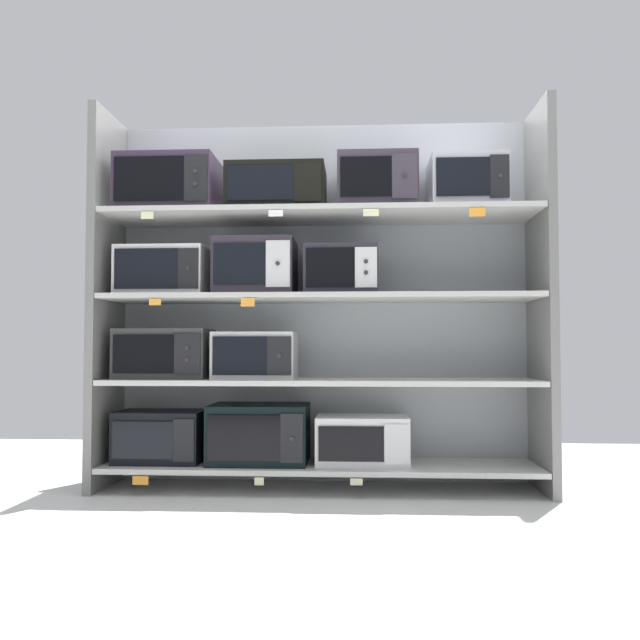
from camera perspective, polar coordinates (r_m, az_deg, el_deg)
ground at (r=3.04m, az=-1.12°, el=-18.20°), size 6.50×6.00×0.02m
back_panel at (r=4.21m, az=0.21°, el=1.60°), size 2.70×0.04×2.23m
upright_left at (r=4.21m, az=-17.70°, el=1.73°), size 0.05×0.52×2.23m
upright_right at (r=4.07m, az=18.32°, el=1.87°), size 0.05×0.52×2.23m
shelf_0 at (r=3.98m, az=0.00°, el=-12.30°), size 2.50×0.52×0.03m
microwave_0 at (r=4.12m, az=-13.38°, el=-9.59°), size 0.50×0.34×0.30m
microwave_1 at (r=3.99m, az=-5.18°, el=-9.59°), size 0.57×0.41×0.34m
microwave_2 at (r=3.95m, az=3.61°, el=-10.13°), size 0.53×0.35×0.28m
price_tag_0 at (r=3.91m, az=-15.01°, el=-13.04°), size 0.09×0.00×0.05m
price_tag_1 at (r=3.76m, az=-5.19°, el=-13.50°), size 0.05×0.00×0.04m
price_tag_2 at (r=3.73m, az=3.12°, el=-13.58°), size 0.07×0.00×0.04m
shelf_1 at (r=3.93m, az=0.00°, el=-5.25°), size 2.50×0.52×0.03m
microwave_3 at (r=4.08m, az=-13.08°, el=-2.81°), size 0.53×0.37×0.29m
microwave_4 at (r=3.96m, az=-5.51°, el=-3.02°), size 0.47×0.35×0.27m
shelf_2 at (r=3.94m, az=0.00°, el=1.89°), size 2.50×0.52×0.03m
microwave_5 at (r=4.11m, az=-13.14°, el=4.00°), size 0.52×0.35×0.29m
microwave_6 at (r=3.99m, az=-5.47°, el=4.43°), size 0.46×0.40×0.33m
microwave_7 at (r=3.94m, az=1.83°, el=4.16°), size 0.42×0.39×0.28m
price_tag_3 at (r=3.83m, az=-13.84°, el=1.50°), size 0.07×0.00×0.04m
price_tag_4 at (r=3.71m, az=-6.16°, el=1.50°), size 0.08×0.00×0.05m
shelf_3 at (r=4.00m, az=0.00°, el=8.89°), size 2.50×0.52×0.03m
microwave_8 at (r=4.19m, az=-12.69°, el=10.98°), size 0.57×0.42×0.33m
microwave_9 at (r=4.05m, az=-3.67°, el=10.93°), size 0.57×0.39×0.27m
microwave_10 at (r=4.03m, az=4.86°, el=11.33°), size 0.46×0.44×0.32m
microwave_11 at (r=4.08m, az=12.31°, el=11.12°), size 0.43×0.42×0.30m
price_tag_5 at (r=3.91m, az=-14.48°, el=8.62°), size 0.07×0.00×0.04m
price_tag_6 at (r=3.76m, az=-3.79°, el=9.05°), size 0.08×0.00×0.04m
price_tag_7 at (r=3.73m, az=4.36°, el=9.10°), size 0.09×0.00×0.04m
price_tag_8 at (r=3.79m, az=13.22°, el=8.93°), size 0.09×0.00×0.05m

